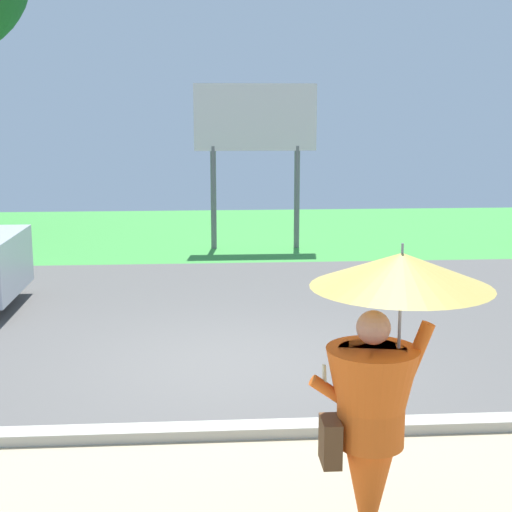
% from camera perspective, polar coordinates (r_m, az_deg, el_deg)
% --- Properties ---
extents(ground_plane, '(40.00, 22.00, 0.20)m').
position_cam_1_polar(ground_plane, '(11.84, -2.57, -3.71)').
color(ground_plane, '#565451').
extents(monk_pedestrian, '(1.15, 1.15, 2.13)m').
position_cam_1_polar(monk_pedestrian, '(5.00, 9.27, -10.00)').
color(monk_pedestrian, '#E55B19').
rests_on(monk_pedestrian, ground_plane).
extents(roadside_billboard, '(2.60, 0.12, 3.50)m').
position_cam_1_polar(roadside_billboard, '(16.19, -0.05, 9.54)').
color(roadside_billboard, slate).
rests_on(roadside_billboard, ground_plane).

